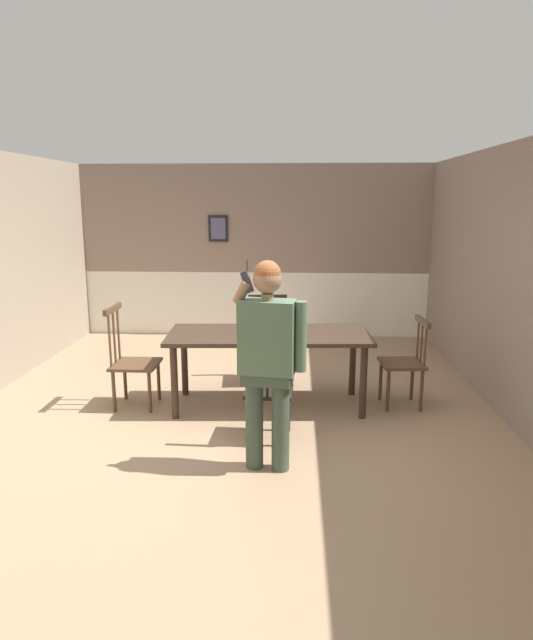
{
  "coord_description": "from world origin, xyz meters",
  "views": [
    {
      "loc": [
        0.64,
        -4.68,
        2.09
      ],
      "look_at": [
        0.4,
        -0.3,
        1.12
      ],
      "focal_mm": 30.39,
      "sensor_mm": 36.0,
      "label": 1
    }
  ],
  "objects": [
    {
      "name": "person_figure",
      "position": [
        0.44,
        -0.71,
        0.96
      ],
      "size": [
        0.58,
        0.29,
        1.66
      ],
      "rotation": [
        0.0,
        0.0,
        2.99
      ],
      "color": "#3A493A",
      "rests_on": "ground_plane"
    },
    {
      "name": "chair_by_doorway",
      "position": [
        1.78,
        0.73,
        0.47
      ],
      "size": [
        0.45,
        0.45,
        0.93
      ],
      "rotation": [
        0.0,
        0.0,
        1.64
      ],
      "color": "#513823",
      "rests_on": "ground_plane"
    },
    {
      "name": "room_back_partition",
      "position": [
        -0.0,
        3.75,
        1.27
      ],
      "size": [
        5.48,
        0.17,
        2.65
      ],
      "color": "gray",
      "rests_on": "ground_plane"
    },
    {
      "name": "dining_table",
      "position": [
        0.37,
        0.65,
        0.69
      ],
      "size": [
        2.08,
        0.98,
        0.78
      ],
      "rotation": [
        0.0,
        0.0,
        0.06
      ],
      "color": "#38281E",
      "rests_on": "ground_plane"
    },
    {
      "name": "chair_at_table_head",
      "position": [
        0.33,
        1.47,
        0.47
      ],
      "size": [
        0.5,
        0.5,
        1.0
      ],
      "rotation": [
        0.0,
        0.0,
        3.24
      ],
      "color": "black",
      "rests_on": "ground_plane"
    },
    {
      "name": "chair_near_window",
      "position": [
        0.42,
        -0.17,
        0.47
      ],
      "size": [
        0.43,
        0.43,
        0.99
      ],
      "rotation": [
        0.0,
        0.0,
        -0.04
      ],
      "color": "black",
      "rests_on": "ground_plane"
    },
    {
      "name": "chair_opposite_corner",
      "position": [
        -1.03,
        0.57,
        0.49
      ],
      "size": [
        0.46,
        0.46,
        1.06
      ],
      "rotation": [
        0.0,
        0.0,
        4.71
      ],
      "color": "#513823",
      "rests_on": "ground_plane"
    },
    {
      "name": "ground_plane",
      "position": [
        0.0,
        0.0,
        0.0
      ],
      "size": [
        8.25,
        8.25,
        0.0
      ],
      "primitive_type": "plane",
      "color": "#9E7F60"
    }
  ]
}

